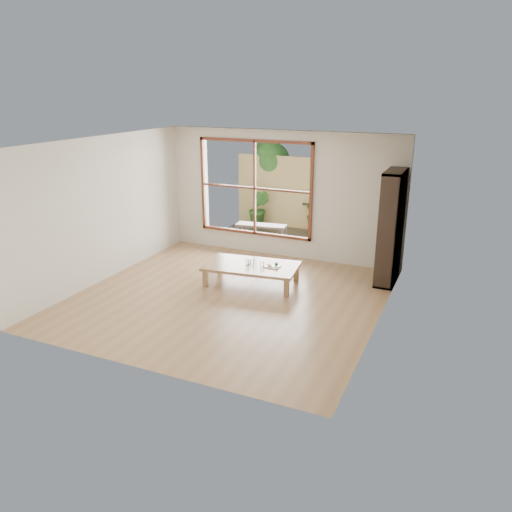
{
  "coord_description": "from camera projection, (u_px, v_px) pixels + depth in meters",
  "views": [
    {
      "loc": [
        3.59,
        -6.98,
        3.4
      ],
      "look_at": [
        0.19,
        0.69,
        0.55
      ],
      "focal_mm": 35.0,
      "sensor_mm": 36.0,
      "label": 1
    }
  ],
  "objects": [
    {
      "name": "garden_bench",
      "position": [
        261.0,
        227.0,
        11.52
      ],
      "size": [
        1.19,
        0.48,
        0.37
      ],
      "rotation": [
        0.0,
        0.0,
        0.13
      ],
      "color": "black",
      "rests_on": "deck"
    },
    {
      "name": "shrub_right",
      "position": [
        320.0,
        214.0,
        12.08
      ],
      "size": [
        0.97,
        0.89,
        0.93
      ],
      "primitive_type": "imported",
      "rotation": [
        0.0,
        0.0,
        -0.22
      ],
      "color": "#346C27",
      "rests_on": "deck"
    },
    {
      "name": "glass_short",
      "position": [
        252.0,
        261.0,
        9.04
      ],
      "size": [
        0.07,
        0.07,
        0.08
      ],
      "primitive_type": "cylinder",
      "color": "silver",
      "rests_on": "low_table"
    },
    {
      "name": "low_table",
      "position": [
        252.0,
        267.0,
        9.0
      ],
      "size": [
        1.76,
        1.12,
        0.36
      ],
      "rotation": [
        0.0,
        0.0,
        0.12
      ],
      "color": "#9C6B4B",
      "rests_on": "ground"
    },
    {
      "name": "glass_mid",
      "position": [
        262.0,
        263.0,
        8.92
      ],
      "size": [
        0.07,
        0.07,
        0.1
      ],
      "primitive_type": "cylinder",
      "color": "silver",
      "rests_on": "low_table"
    },
    {
      "name": "floor_cushion",
      "position": [
        239.0,
        263.0,
        10.03
      ],
      "size": [
        0.54,
        0.54,
        0.07
      ],
      "primitive_type": "cube",
      "rotation": [
        0.0,
        0.0,
        -0.06
      ],
      "color": "silver",
      "rests_on": "ground"
    },
    {
      "name": "food_tray",
      "position": [
        273.0,
        266.0,
        8.87
      ],
      "size": [
        0.29,
        0.22,
        0.09
      ],
      "rotation": [
        0.0,
        0.0,
        -0.1
      ],
      "color": "white",
      "rests_on": "low_table"
    },
    {
      "name": "glass_small",
      "position": [
        249.0,
        261.0,
        9.09
      ],
      "size": [
        0.06,
        0.06,
        0.07
      ],
      "primitive_type": "cylinder",
      "color": "silver",
      "rests_on": "low_table"
    },
    {
      "name": "bookshelf",
      "position": [
        391.0,
        228.0,
        8.9
      ],
      "size": [
        0.33,
        0.92,
        2.04
      ],
      "primitive_type": "cube",
      "color": "black",
      "rests_on": "ground"
    },
    {
      "name": "ground",
      "position": [
        229.0,
        297.0,
        8.52
      ],
      "size": [
        5.0,
        5.0,
        0.0
      ],
      "primitive_type": "plane",
      "color": "#A57E52",
      "rests_on": "ground"
    },
    {
      "name": "deck",
      "position": [
        275.0,
        238.0,
        11.83
      ],
      "size": [
        2.8,
        2.0,
        0.05
      ],
      "primitive_type": "cube",
      "color": "#3A302A",
      "rests_on": "ground"
    },
    {
      "name": "bamboo_fence",
      "position": [
        290.0,
        193.0,
        12.41
      ],
      "size": [
        2.8,
        0.06,
        1.8
      ],
      "primitive_type": "cube",
      "color": "tan",
      "rests_on": "ground"
    },
    {
      "name": "glass_tall",
      "position": [
        247.0,
        262.0,
        8.96
      ],
      "size": [
        0.07,
        0.07,
        0.12
      ],
      "primitive_type": "cylinder",
      "color": "silver",
      "rests_on": "low_table"
    },
    {
      "name": "shrub_left",
      "position": [
        259.0,
        208.0,
        12.54
      ],
      "size": [
        0.55,
        0.46,
        0.96
      ],
      "primitive_type": "imported",
      "rotation": [
        0.0,
        0.0,
        0.06
      ],
      "color": "#346C27",
      "rests_on": "deck"
    },
    {
      "name": "garden_tree",
      "position": [
        270.0,
        160.0,
        12.69
      ],
      "size": [
        1.04,
        0.85,
        2.22
      ],
      "color": "#4C3D2D",
      "rests_on": "ground"
    }
  ]
}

